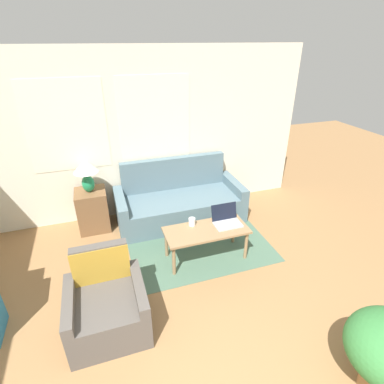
# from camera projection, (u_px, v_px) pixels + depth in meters

# --- Properties ---
(wall_back) EXTENTS (6.07, 0.06, 2.60)m
(wall_back) POSITION_uv_depth(u_px,v_px,m) (119.00, 138.00, 4.56)
(wall_back) COLOR silver
(wall_back) RESTS_ON ground_plane
(rug) EXTENTS (1.97, 1.88, 0.01)m
(rug) POSITION_uv_depth(u_px,v_px,m) (194.00, 235.00, 4.53)
(rug) COLOR #476651
(rug) RESTS_ON ground_plane
(couch) EXTENTS (2.01, 0.86, 0.95)m
(couch) POSITION_uv_depth(u_px,v_px,m) (179.00, 202.00, 4.89)
(couch) COLOR slate
(couch) RESTS_ON ground_plane
(armchair) EXTENTS (0.76, 0.72, 0.83)m
(armchair) POSITION_uv_depth(u_px,v_px,m) (107.00, 306.00, 3.02)
(armchair) COLOR #514C47
(armchair) RESTS_ON ground_plane
(side_table) EXTENTS (0.45, 0.45, 0.64)m
(side_table) POSITION_uv_depth(u_px,v_px,m) (93.00, 210.00, 4.58)
(side_table) COLOR brown
(side_table) RESTS_ON ground_plane
(table_lamp) EXTENTS (0.36, 0.36, 0.50)m
(table_lamp) POSITION_uv_depth(u_px,v_px,m) (86.00, 171.00, 4.28)
(table_lamp) COLOR #1E8451
(table_lamp) RESTS_ON side_table
(coffee_table) EXTENTS (1.09, 0.48, 0.45)m
(coffee_table) POSITION_uv_depth(u_px,v_px,m) (206.00, 233.00, 3.92)
(coffee_table) COLOR #8E704C
(coffee_table) RESTS_ON ground_plane
(laptop) EXTENTS (0.36, 0.29, 0.24)m
(laptop) POSITION_uv_depth(u_px,v_px,m) (226.00, 220.00, 4.00)
(laptop) COLOR #B7B7BC
(laptop) RESTS_ON coffee_table
(cup_navy) EXTENTS (0.09, 0.09, 0.10)m
(cup_navy) POSITION_uv_depth(u_px,v_px,m) (192.00, 222.00, 3.95)
(cup_navy) COLOR white
(cup_navy) RESTS_ON coffee_table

